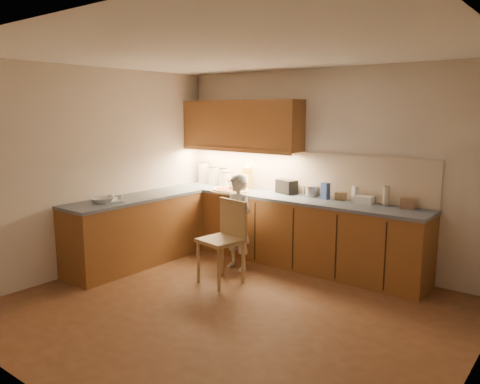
{
  "coord_description": "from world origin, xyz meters",
  "views": [
    {
      "loc": [
        2.9,
        -3.57,
        2.04
      ],
      "look_at": [
        -0.8,
        1.2,
        1.0
      ],
      "focal_mm": 35.0,
      "sensor_mm": 36.0,
      "label": 1
    }
  ],
  "objects_px": {
    "pizza_on_board": "(230,190)",
    "wooden_chair": "(225,235)",
    "toaster": "(287,187)",
    "oil_jug": "(247,177)",
    "child": "(237,223)"
  },
  "relations": [
    {
      "from": "pizza_on_board",
      "to": "oil_jug",
      "type": "bearing_deg",
      "value": 82.49
    },
    {
      "from": "wooden_chair",
      "to": "oil_jug",
      "type": "distance_m",
      "value": 1.47
    },
    {
      "from": "child",
      "to": "toaster",
      "type": "height_order",
      "value": "child"
    },
    {
      "from": "pizza_on_board",
      "to": "wooden_chair",
      "type": "bearing_deg",
      "value": -53.67
    },
    {
      "from": "wooden_chair",
      "to": "oil_jug",
      "type": "relative_size",
      "value": 2.72
    },
    {
      "from": "oil_jug",
      "to": "toaster",
      "type": "distance_m",
      "value": 0.68
    },
    {
      "from": "pizza_on_board",
      "to": "oil_jug",
      "type": "xyz_separation_m",
      "value": [
        0.05,
        0.36,
        0.14
      ]
    },
    {
      "from": "wooden_chair",
      "to": "toaster",
      "type": "height_order",
      "value": "toaster"
    },
    {
      "from": "child",
      "to": "pizza_on_board",
      "type": "bearing_deg",
      "value": 145.36
    },
    {
      "from": "wooden_chair",
      "to": "toaster",
      "type": "distance_m",
      "value": 1.31
    },
    {
      "from": "pizza_on_board",
      "to": "child",
      "type": "height_order",
      "value": "child"
    },
    {
      "from": "child",
      "to": "wooden_chair",
      "type": "distance_m",
      "value": 0.47
    },
    {
      "from": "child",
      "to": "oil_jug",
      "type": "relative_size",
      "value": 3.42
    },
    {
      "from": "toaster",
      "to": "wooden_chair",
      "type": "bearing_deg",
      "value": -75.21
    },
    {
      "from": "child",
      "to": "toaster",
      "type": "xyz_separation_m",
      "value": [
        0.24,
        0.8,
        0.39
      ]
    }
  ]
}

